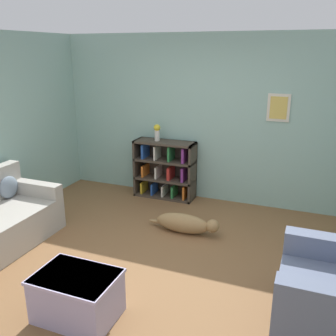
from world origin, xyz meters
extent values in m
plane|color=brown|center=(0.00, 0.00, 0.00)|extent=(14.00, 14.00, 0.00)
cube|color=#93BCB2|center=(0.00, 2.25, 1.30)|extent=(5.60, 0.10, 2.60)
cube|color=silver|center=(1.00, 2.19, 1.55)|extent=(0.32, 0.02, 0.40)
cube|color=#DBBC56|center=(1.00, 2.18, 1.55)|extent=(0.24, 0.01, 0.32)
cube|color=#ADA89E|center=(-1.99, 0.39, 0.53)|extent=(0.86, 0.16, 0.19)
ellipsoid|color=slate|center=(-2.22, 0.18, 0.58)|extent=(0.14, 0.30, 0.30)
cube|color=#42382D|center=(-1.17, 2.00, 0.47)|extent=(0.04, 0.36, 0.94)
cube|color=#42382D|center=(-0.22, 2.00, 0.47)|extent=(0.04, 0.36, 0.94)
cube|color=#42382D|center=(-0.70, 2.17, 0.47)|extent=(0.99, 0.02, 0.94)
cube|color=#42382D|center=(-0.70, 2.00, 0.02)|extent=(0.99, 0.36, 0.04)
cube|color=#42382D|center=(-0.70, 2.00, 0.31)|extent=(0.99, 0.36, 0.04)
cube|color=#42382D|center=(-0.70, 2.00, 0.63)|extent=(0.99, 0.36, 0.04)
cube|color=#42382D|center=(-0.70, 2.00, 0.93)|extent=(0.99, 0.36, 0.04)
cube|color=gold|center=(-1.07, 1.99, 0.12)|extent=(0.03, 0.27, 0.21)
cube|color=orange|center=(-1.04, 1.99, 0.42)|extent=(0.03, 0.27, 0.18)
cube|color=#234C9E|center=(-1.03, 1.99, 0.76)|extent=(0.04, 0.27, 0.23)
cube|color=#234C9E|center=(-0.88, 1.99, 0.12)|extent=(0.03, 0.27, 0.20)
cube|color=silver|center=(-0.80, 1.99, 0.43)|extent=(0.03, 0.27, 0.19)
cube|color=silver|center=(-0.82, 1.99, 0.76)|extent=(0.03, 0.27, 0.22)
cube|color=silver|center=(-0.69, 1.99, 0.11)|extent=(0.03, 0.27, 0.19)
cube|color=#B22823|center=(-0.58, 1.99, 0.44)|extent=(0.05, 0.27, 0.21)
cube|color=#287A3D|center=(-0.58, 1.99, 0.77)|extent=(0.03, 0.27, 0.24)
cube|color=#287A3D|center=(-0.52, 1.99, 0.12)|extent=(0.03, 0.27, 0.21)
cube|color=#7A2D84|center=(-0.35, 1.99, 0.45)|extent=(0.04, 0.27, 0.23)
cube|color=#7A2D84|center=(-0.34, 1.99, 0.76)|extent=(0.04, 0.27, 0.23)
cube|color=orange|center=(-0.32, 1.99, 0.14)|extent=(0.03, 0.27, 0.24)
cube|color=slate|center=(1.85, -0.38, 0.24)|extent=(0.99, 1.03, 0.47)
cube|color=#ADA3CC|center=(-0.32, -1.03, 0.22)|extent=(0.71, 0.51, 0.44)
cube|color=#BBB0DC|center=(-0.32, -1.03, 0.42)|extent=(0.74, 0.53, 0.03)
ellipsoid|color=#9E7A4C|center=(0.02, 0.90, 0.13)|extent=(0.74, 0.23, 0.26)
sphere|color=#9E7A4C|center=(0.43, 0.90, 0.16)|extent=(0.17, 0.17, 0.17)
ellipsoid|color=#9E7A4C|center=(-0.40, 0.94, 0.07)|extent=(0.20, 0.05, 0.05)
cylinder|color=silver|center=(-0.83, 2.00, 1.03)|extent=(0.08, 0.08, 0.17)
sphere|color=yellow|center=(-0.83, 2.00, 1.16)|extent=(0.11, 0.11, 0.11)
camera|label=1|loc=(1.51, -3.40, 2.34)|focal=40.00mm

